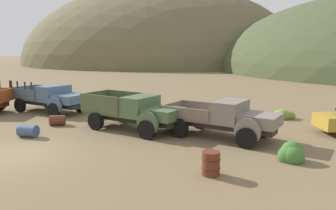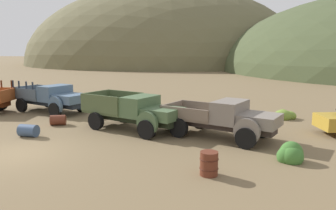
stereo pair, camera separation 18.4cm
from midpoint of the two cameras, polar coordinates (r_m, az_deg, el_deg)
The scene contains 10 objects.
ground_plane at distance 15.27m, azimuth -25.08°, elevation -7.76°, with size 300.00×300.00×0.00m, color brown.
hill_far_left at distance 97.65m, azimuth -1.41°, elevation 7.22°, with size 79.14×70.63×43.50m, color brown.
truck_chalk_blue at distance 23.79m, azimuth -19.51°, elevation 1.09°, with size 6.14×3.77×2.16m.
truck_weathered_green at distance 17.57m, azimuth -5.49°, elevation -1.25°, with size 6.00×3.79×1.91m.
truck_primer_gray at distance 16.21m, azimuth 10.16°, elevation -2.38°, with size 6.03×3.79×1.89m.
oil_drum_foreground at distance 11.66m, azimuth 7.02°, elevation -10.03°, with size 0.67×0.67×0.85m.
oil_drum_tipped at distance 17.85m, azimuth -23.41°, elevation -4.16°, with size 0.93×0.65×0.62m.
oil_drum_by_truck at distance 19.93m, azimuth -18.90°, elevation -2.53°, with size 1.01×0.88×0.59m.
bush_near_barrel at distance 21.89m, azimuth 19.24°, elevation -1.73°, with size 1.36×1.14×0.78m.
bush_between_trucks at distance 13.84m, azimuth 20.29°, elevation -8.16°, with size 1.02×1.01×1.01m.
Camera 1 is at (9.54, -11.05, 4.36)m, focal length 35.06 mm.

